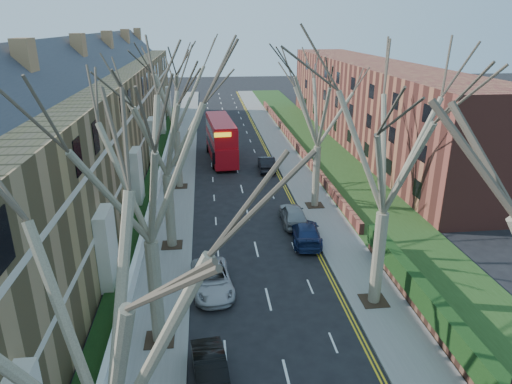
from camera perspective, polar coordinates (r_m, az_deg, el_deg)
name	(u,v)px	position (r m, az deg, el deg)	size (l,w,h in m)	color
pavement_left	(182,155)	(53.55, -9.29, 4.57)	(3.00, 102.00, 0.12)	slate
pavement_right	(284,152)	(54.24, 3.51, 5.01)	(3.00, 102.00, 0.12)	slate
terrace_left	(92,124)	(45.64, -19.82, 7.96)	(9.70, 78.00, 13.60)	olive
flats_right	(370,103)	(59.94, 14.00, 10.76)	(13.97, 54.00, 10.00)	brown
wall_hedge_right	(471,358)	(22.48, 25.30, -18.30)	(0.70, 24.00, 1.80)	brown
front_wall_left	(161,172)	(45.87, -11.79, 2.44)	(0.30, 78.00, 1.00)	white
grass_verge_right	(321,150)	(55.15, 8.14, 5.20)	(6.00, 102.00, 0.06)	#1F3A15
tree_left_near	(88,304)	(10.47, -20.21, -12.97)	(9.80, 9.80, 13.73)	brown
tree_left_mid	(143,150)	(19.31, -13.96, 5.09)	(10.50, 10.50, 14.71)	brown
tree_left_far	(163,113)	(29.09, -11.58, 9.68)	(10.15, 10.15, 14.22)	brown
tree_left_dist	(174,83)	(40.87, -10.27, 13.24)	(10.50, 10.50, 14.71)	brown
tree_right_mid	(391,132)	(22.84, 16.57, 7.18)	(10.50, 10.50, 14.71)	brown
tree_right_far	(320,95)	(35.98, 8.00, 11.91)	(10.15, 10.15, 14.22)	brown
double_decker_bus	(221,140)	(50.91, -4.39, 6.44)	(3.29, 10.79, 4.46)	#AB0C15
car_left_mid	(211,372)	(20.73, -5.69, -21.51)	(1.38, 3.95, 1.30)	black
car_left_far	(212,280)	(26.65, -5.51, -10.88)	(2.19, 4.75, 1.32)	#A9A8AE
car_right_near	(306,233)	(32.15, 6.24, -5.06)	(1.94, 4.78, 1.39)	navy
car_right_mid	(293,214)	(34.85, 4.66, -2.79)	(1.79, 4.44, 1.51)	gray
car_right_far	(267,163)	(47.35, 1.33, 3.59)	(1.57, 4.50, 1.48)	black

